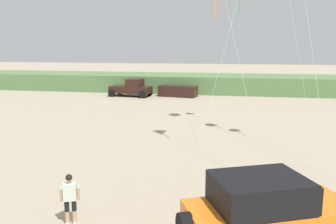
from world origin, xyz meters
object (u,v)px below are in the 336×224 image
object	(u,v)px
distant_pickup	(132,88)
distant_sedan	(178,91)
person_watching	(70,196)
jeep	(268,215)

from	to	relation	value
distant_pickup	distant_sedan	bearing A→B (deg)	9.32
person_watching	distant_pickup	distance (m)	29.10
distant_pickup	jeep	bearing A→B (deg)	-66.96
jeep	distant_sedan	xyz separation A→B (m)	(-7.22, 29.87, -0.60)
person_watching	distant_pickup	bearing A→B (deg)	102.81
person_watching	distant_pickup	world-z (taller)	distant_pickup
jeep	distant_pickup	bearing A→B (deg)	113.04
jeep	person_watching	xyz separation A→B (m)	(-5.90, 0.65, -0.26)
person_watching	distant_pickup	xyz separation A→B (m)	(-6.45, 28.37, 0.00)
person_watching	distant_sedan	size ratio (longest dim) A/B	0.40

